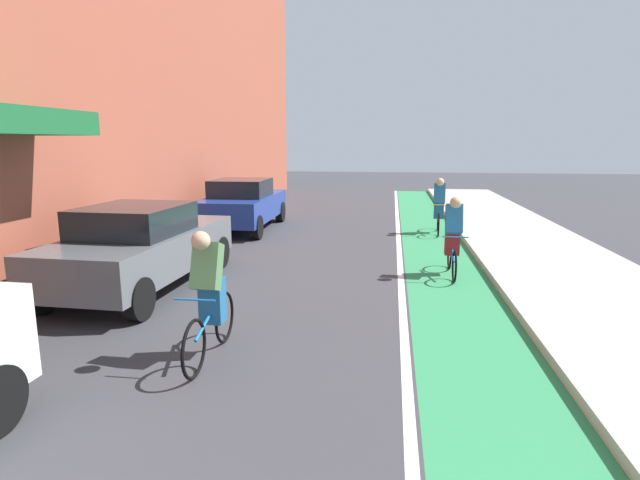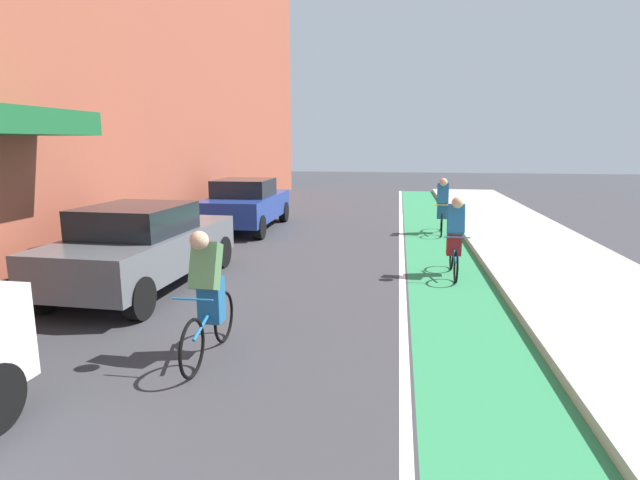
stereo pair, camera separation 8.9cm
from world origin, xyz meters
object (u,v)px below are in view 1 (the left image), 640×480
(cyclist_mid, at_px, (209,295))
(cyclist_trailing, at_px, (453,236))
(cyclist_far, at_px, (439,204))
(parked_sedan_blue, at_px, (243,204))
(parked_sedan_gray, at_px, (141,246))

(cyclist_mid, height_order, cyclist_trailing, cyclist_mid)
(cyclist_far, bearing_deg, parked_sedan_blue, -178.63)
(cyclist_far, bearing_deg, parked_sedan_gray, -131.96)
(cyclist_trailing, height_order, cyclist_far, cyclist_far)
(parked_sedan_gray, height_order, cyclist_far, cyclist_far)
(parked_sedan_gray, bearing_deg, cyclist_far, 48.04)
(parked_sedan_gray, bearing_deg, cyclist_mid, -50.08)
(parked_sedan_gray, xyz_separation_m, parked_sedan_blue, (0.00, 6.31, -0.00))
(parked_sedan_blue, relative_size, cyclist_mid, 2.45)
(cyclist_trailing, bearing_deg, parked_sedan_gray, -163.40)
(parked_sedan_blue, bearing_deg, cyclist_trailing, -39.30)
(parked_sedan_blue, xyz_separation_m, cyclist_trailing, (5.65, -4.63, 0.02))
(parked_sedan_blue, bearing_deg, cyclist_far, 1.37)
(parked_sedan_blue, distance_m, cyclist_trailing, 7.31)
(cyclist_trailing, xyz_separation_m, cyclist_far, (0.15, 4.77, 0.04))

